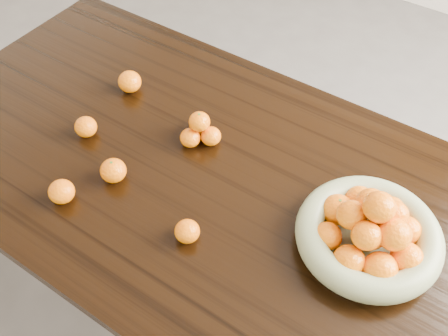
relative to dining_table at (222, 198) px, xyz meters
The scene contains 9 objects.
ground 0.66m from the dining_table, ahead, with size 5.00×5.00×0.00m, color #595654.
dining_table is the anchor object (origin of this frame).
fruit_bowl 0.45m from the dining_table, ahead, with size 0.36×0.36×0.19m.
orange_pyramid 0.21m from the dining_table, 147.05° to the left, with size 0.12×0.12×0.10m.
loose_orange_0 0.33m from the dining_table, 146.64° to the right, with size 0.07×0.07×0.07m, color orange.
loose_orange_1 0.45m from the dining_table, 136.86° to the right, with size 0.07×0.07×0.07m, color orange.
loose_orange_2 0.25m from the dining_table, 80.43° to the right, with size 0.06×0.06×0.06m, color orange.
loose_orange_3 0.50m from the dining_table, 162.28° to the left, with size 0.08×0.08×0.07m, color orange.
loose_orange_4 0.46m from the dining_table, 169.46° to the right, with size 0.07×0.07×0.06m, color orange.
Camera 1 is at (0.50, -0.74, 1.84)m, focal length 40.00 mm.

